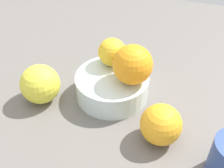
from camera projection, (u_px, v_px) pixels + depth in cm
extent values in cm
cube|color=#66605B|center=(112.00, 98.00, 62.88)|extent=(110.00, 110.00, 2.00)
cylinder|color=silver|center=(112.00, 93.00, 61.98)|extent=(9.64, 9.64, 0.80)
cylinder|color=silver|center=(112.00, 86.00, 60.59)|extent=(15.54, 15.54, 5.13)
sphere|color=orange|center=(132.00, 65.00, 55.28)|extent=(8.03, 8.03, 8.03)
sphere|color=yellow|center=(112.00, 52.00, 60.48)|extent=(6.08, 6.08, 6.08)
sphere|color=#F9A823|center=(161.00, 125.00, 50.50)|extent=(7.61, 7.61, 7.61)
sphere|color=yellow|center=(40.00, 84.00, 58.59)|extent=(8.28, 8.28, 8.28)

